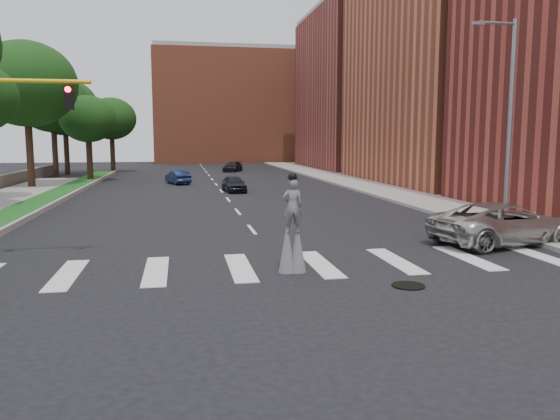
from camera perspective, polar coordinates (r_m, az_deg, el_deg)
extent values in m
plane|color=black|center=(16.42, 0.69, -6.65)|extent=(160.00, 160.00, 0.00)
cube|color=#154C18|center=(36.81, -23.57, 0.83)|extent=(2.00, 60.00, 0.25)
cube|color=#999993|center=(36.59, -21.97, 0.90)|extent=(0.20, 60.00, 0.28)
cube|color=gray|center=(43.68, 10.54, 2.25)|extent=(5.00, 90.00, 0.18)
cylinder|color=black|center=(15.44, 13.26, -7.70)|extent=(0.90, 0.90, 0.04)
cube|color=#B15437|center=(52.66, 18.92, 15.86)|extent=(16.00, 22.00, 24.00)
cube|color=brown|center=(74.24, 9.59, 12.06)|extent=(16.00, 22.00, 20.00)
cube|color=#B15437|center=(94.19, -4.94, 10.54)|extent=(26.00, 14.00, 18.00)
cylinder|color=slate|center=(25.80, 22.89, 8.01)|extent=(0.20, 0.20, 9.00)
cylinder|color=slate|center=(25.81, 21.84, 17.68)|extent=(1.80, 0.12, 0.12)
cube|color=slate|center=(25.35, 20.02, 17.85)|extent=(0.50, 0.18, 0.12)
cylinder|color=gold|center=(19.45, -26.89, 11.98)|extent=(5.20, 0.14, 0.14)
cube|color=black|center=(18.98, -21.20, 10.90)|extent=(0.28, 0.18, 0.75)
cylinder|color=#FF0C0C|center=(18.90, -21.29, 11.67)|extent=(0.18, 0.06, 0.18)
cylinder|color=black|center=(16.49, 1.85, -4.46)|extent=(0.07, 0.07, 1.19)
cylinder|color=black|center=(16.44, 0.74, -4.49)|extent=(0.07, 0.07, 1.19)
cone|color=#5F5E63|center=(16.46, 1.85, -3.95)|extent=(0.52, 0.52, 1.49)
cone|color=#5F5E63|center=(16.41, 0.74, -3.98)|extent=(0.52, 0.52, 1.49)
imported|color=#5F5E63|center=(16.23, 1.31, 0.41)|extent=(0.61, 0.42, 1.63)
sphere|color=black|center=(16.14, 1.32, 3.49)|extent=(0.26, 0.26, 0.26)
cylinder|color=black|center=(16.15, 1.32, 3.32)|extent=(0.34, 0.34, 0.02)
cube|color=yellow|center=(16.32, 1.24, 2.03)|extent=(0.22, 0.05, 0.10)
imported|color=#ACA9A2|center=(22.42, 22.31, -1.30)|extent=(6.15, 3.76, 1.59)
imported|color=black|center=(41.05, -4.84, 2.74)|extent=(1.81, 3.69, 1.21)
imported|color=navy|center=(48.80, -10.63, 3.40)|extent=(2.36, 3.90, 1.21)
imported|color=black|center=(66.08, -4.96, 4.53)|extent=(3.07, 4.33, 1.16)
cylinder|color=black|center=(47.88, -24.69, 5.79)|extent=(0.56, 0.56, 6.26)
ellipsoid|color=black|center=(48.06, -25.03, 11.86)|extent=(7.85, 7.85, 6.67)
cylinder|color=black|center=(60.51, -22.46, 5.91)|extent=(0.56, 0.56, 5.80)
ellipsoid|color=black|center=(60.60, -22.69, 10.32)|extent=(7.06, 7.06, 6.00)
cylinder|color=black|center=(53.54, -19.28, 5.22)|extent=(0.56, 0.56, 4.49)
ellipsoid|color=black|center=(53.54, -19.45, 8.97)|extent=(5.04, 5.04, 4.28)
cylinder|color=black|center=(67.02, -17.09, 5.83)|extent=(0.56, 0.56, 4.82)
ellipsoid|color=black|center=(67.04, -17.22, 9.11)|extent=(5.72, 5.72, 4.86)
cylinder|color=black|center=(65.31, -21.41, 5.93)|extent=(0.56, 0.56, 5.56)
ellipsoid|color=black|center=(65.39, -21.61, 9.96)|extent=(7.30, 7.30, 6.20)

